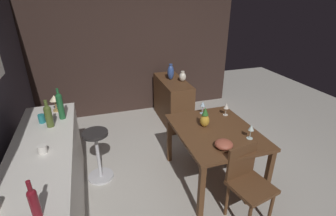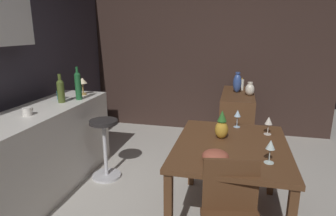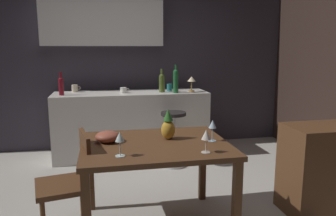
# 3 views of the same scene
# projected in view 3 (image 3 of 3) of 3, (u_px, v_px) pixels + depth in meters

# --- Properties ---
(ground_plane) EXTENTS (9.00, 9.00, 0.00)m
(ground_plane) POSITION_uv_depth(u_px,v_px,m) (143.00, 206.00, 3.18)
(ground_plane) COLOR #B7B2A8
(wall_kitchen_back) EXTENTS (5.20, 0.33, 2.60)m
(wall_kitchen_back) POSITION_uv_depth(u_px,v_px,m) (120.00, 54.00, 4.91)
(wall_kitchen_back) COLOR #38333D
(wall_kitchen_back) RESTS_ON ground_plane
(dining_table) EXTENTS (1.19, 0.95, 0.74)m
(dining_table) POSITION_uv_depth(u_px,v_px,m) (155.00, 153.00, 2.70)
(dining_table) COLOR #56351E
(dining_table) RESTS_ON ground_plane
(kitchen_counter) EXTENTS (2.10, 0.60, 0.90)m
(kitchen_counter) POSITION_uv_depth(u_px,v_px,m) (132.00, 124.00, 4.60)
(kitchen_counter) COLOR silver
(kitchen_counter) RESTS_ON ground_plane
(chair_near_window) EXTENTS (0.47, 0.47, 0.86)m
(chair_near_window) POSITION_uv_depth(u_px,v_px,m) (71.00, 181.00, 2.56)
(chair_near_window) COLOR #56351E
(chair_near_window) RESTS_ON ground_plane
(bar_stool) EXTENTS (0.34, 0.34, 0.70)m
(bar_stool) POSITION_uv_depth(u_px,v_px,m) (173.00, 137.00, 4.21)
(bar_stool) COLOR #262323
(bar_stool) RESTS_ON ground_plane
(wine_glass_left) EXTENTS (0.07, 0.07, 0.17)m
(wine_glass_left) POSITION_uv_depth(u_px,v_px,m) (206.00, 136.00, 2.41)
(wine_glass_left) COLOR silver
(wine_glass_left) RESTS_ON dining_table
(wine_glass_right) EXTENTS (0.07, 0.07, 0.18)m
(wine_glass_right) POSITION_uv_depth(u_px,v_px,m) (213.00, 125.00, 2.71)
(wine_glass_right) COLOR silver
(wine_glass_right) RESTS_ON dining_table
(wine_glass_center) EXTENTS (0.07, 0.07, 0.18)m
(wine_glass_center) POSITION_uv_depth(u_px,v_px,m) (120.00, 138.00, 2.33)
(wine_glass_center) COLOR silver
(wine_glass_center) RESTS_ON dining_table
(pineapple_centerpiece) EXTENTS (0.12, 0.12, 0.26)m
(pineapple_centerpiece) POSITION_uv_depth(u_px,v_px,m) (168.00, 126.00, 2.78)
(pineapple_centerpiece) COLOR gold
(pineapple_centerpiece) RESTS_ON dining_table
(fruit_bowl) EXTENTS (0.20, 0.20, 0.09)m
(fruit_bowl) POSITION_uv_depth(u_px,v_px,m) (108.00, 137.00, 2.70)
(fruit_bowl) COLOR #9E4C38
(fruit_bowl) RESTS_ON dining_table
(wine_bottle_green) EXTENTS (0.07, 0.07, 0.38)m
(wine_bottle_green) POSITION_uv_depth(u_px,v_px,m) (176.00, 80.00, 4.44)
(wine_bottle_green) COLOR #1E592D
(wine_bottle_green) RESTS_ON kitchen_counter
(wine_bottle_ruby) EXTENTS (0.06, 0.06, 0.30)m
(wine_bottle_ruby) POSITION_uv_depth(u_px,v_px,m) (61.00, 85.00, 4.23)
(wine_bottle_ruby) COLOR maroon
(wine_bottle_ruby) RESTS_ON kitchen_counter
(wine_bottle_olive) EXTENTS (0.08, 0.08, 0.32)m
(wine_bottle_olive) POSITION_uv_depth(u_px,v_px,m) (162.00, 82.00, 4.52)
(wine_bottle_olive) COLOR #475623
(wine_bottle_olive) RESTS_ON kitchen_counter
(cup_white) EXTENTS (0.12, 0.08, 0.08)m
(cup_white) POSITION_uv_depth(u_px,v_px,m) (124.00, 90.00, 4.46)
(cup_white) COLOR white
(cup_white) RESTS_ON kitchen_counter
(cup_cream) EXTENTS (0.12, 0.09, 0.10)m
(cup_cream) POSITION_uv_depth(u_px,v_px,m) (75.00, 88.00, 4.56)
(cup_cream) COLOR beige
(cup_cream) RESTS_ON kitchen_counter
(cup_teal) EXTENTS (0.11, 0.07, 0.10)m
(cup_teal) POSITION_uv_depth(u_px,v_px,m) (170.00, 87.00, 4.66)
(cup_teal) COLOR teal
(cup_teal) RESTS_ON kitchen_counter
(counter_lamp) EXTENTS (0.12, 0.12, 0.22)m
(counter_lamp) POSITION_uv_depth(u_px,v_px,m) (192.00, 80.00, 4.57)
(counter_lamp) COLOR #A58447
(counter_lamp) RESTS_ON kitchen_counter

